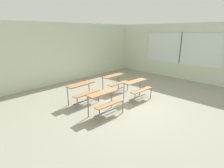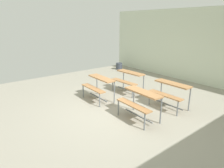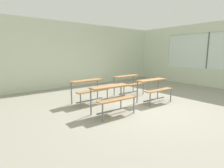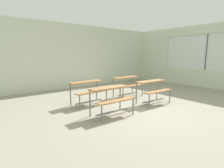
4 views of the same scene
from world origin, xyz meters
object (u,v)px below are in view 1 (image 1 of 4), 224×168
at_px(desk_bench_r1c0, 83,89).
at_px(desk_bench_r0c1, 137,86).
at_px(desk_bench_r0c0, 105,98).
at_px(desk_bench_r1c1, 115,80).

bearing_deg(desk_bench_r1c0, desk_bench_r0c1, -37.33).
distance_m(desk_bench_r0c1, desk_bench_r1c0, 2.10).
distance_m(desk_bench_r0c0, desk_bench_r1c0, 1.25).
distance_m(desk_bench_r0c0, desk_bench_r0c1, 1.77).
bearing_deg(desk_bench_r0c0, desk_bench_r1c0, 89.71).
relative_size(desk_bench_r1c0, desk_bench_r1c1, 1.02).
bearing_deg(desk_bench_r1c0, desk_bench_r1c1, -1.57).
relative_size(desk_bench_r0c1, desk_bench_r1c0, 1.00).
relative_size(desk_bench_r0c0, desk_bench_r0c1, 0.99).
xyz_separation_m(desk_bench_r0c0, desk_bench_r0c1, (1.77, 0.04, 0.00)).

